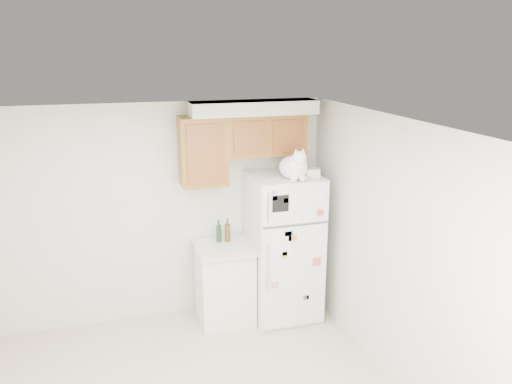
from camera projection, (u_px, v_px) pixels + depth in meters
name	position (u px, v px, depth m)	size (l,w,h in m)	color
room_shell	(193.00, 230.00, 3.92)	(3.84, 4.04, 2.52)	beige
refrigerator	(284.00, 247.00, 5.74)	(0.76, 0.78, 1.70)	white
base_counter	(224.00, 282.00, 5.73)	(0.64, 0.64, 0.92)	white
cat	(295.00, 167.00, 5.29)	(0.35, 0.52, 0.37)	white
storage_box_back	(297.00, 168.00, 5.60)	(0.18, 0.13, 0.10)	white
storage_box_front	(313.00, 173.00, 5.42)	(0.15, 0.11, 0.09)	white
bottle_green	(219.00, 231.00, 5.66)	(0.06, 0.06, 0.26)	#19381E
bottle_amber	(227.00, 230.00, 5.67)	(0.06, 0.06, 0.28)	#593814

